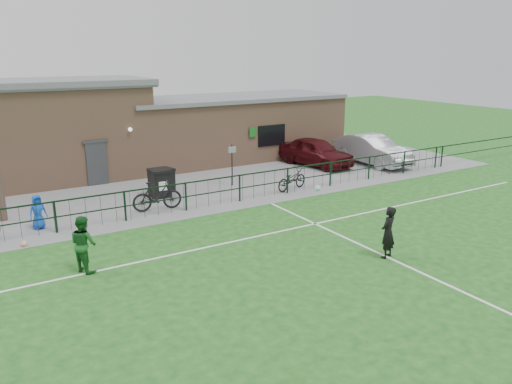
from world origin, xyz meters
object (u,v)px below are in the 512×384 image
wheelie_bin_right (165,181)px  sign_post (232,165)px  car_maroon (316,152)px  spectator_child (38,212)px  ball_ground (24,244)px  wheelie_bin_left (159,184)px  bicycle_e (292,179)px  bicycle_d (157,196)px  outfield_player (83,244)px  car_silver (372,150)px

wheelie_bin_right → sign_post: bearing=-26.9°
wheelie_bin_right → car_maroon: size_ratio=0.22×
spectator_child → ball_ground: spectator_child is taller
wheelie_bin_left → spectator_child: spectator_child is taller
spectator_child → sign_post: bearing=-1.9°
car_maroon → bicycle_e: 5.50m
wheelie_bin_left → bicycle_d: bicycle_d is taller
spectator_child → ball_ground: 1.81m
sign_post → outfield_player: sign_post is taller
wheelie_bin_right → car_silver: size_ratio=0.20×
car_silver → bicycle_e: (-7.16, -2.20, -0.33)m
spectator_child → bicycle_e: bearing=-14.9°
ball_ground → car_silver: bearing=10.2°
car_silver → bicycle_d: size_ratio=2.50×
wheelie_bin_left → spectator_child: 5.55m
car_maroon → spectator_child: 15.47m
sign_post → car_silver: bearing=0.4°
car_silver → bicycle_d: 13.78m
wheelie_bin_right → bicycle_d: bearing=-133.0°
sign_post → bicycle_e: size_ratio=1.05×
wheelie_bin_right → spectator_child: (-5.78, -2.37, 0.13)m
sign_post → car_silver: size_ratio=0.40×
wheelie_bin_right → bicycle_e: bearing=-43.8°
ball_ground → bicycle_e: bearing=5.7°
wheelie_bin_right → car_silver: (12.35, -0.56, 0.33)m
wheelie_bin_left → sign_post: (3.69, 0.02, 0.42)m
wheelie_bin_left → outfield_player: size_ratio=0.69×
wheelie_bin_left → bicycle_d: 2.02m
car_maroon → bicycle_d: (-10.65, -3.31, -0.18)m
sign_post → ball_ground: (-9.69, -3.31, -0.91)m
car_silver → bicycle_d: (-13.64, -1.95, -0.22)m
car_silver → bicycle_d: car_silver is taller
bicycle_e → spectator_child: 10.97m
wheelie_bin_right → bicycle_e: size_ratio=0.53×
bicycle_e → ball_ground: (-11.69, -1.17, -0.41)m
car_maroon → car_silver: (2.99, -1.36, 0.04)m
wheelie_bin_left → car_silver: (12.85, 0.09, 0.25)m
bicycle_d → bicycle_e: bicycle_d is taller
car_maroon → bicycle_d: car_maroon is taller
car_maroon → wheelie_bin_right: bearing=174.8°
car_maroon → bicycle_e: car_maroon is taller
bicycle_e → ball_ground: 11.76m
wheelie_bin_left → bicycle_e: 6.06m
spectator_child → car_silver: bearing=-7.1°
spectator_child → ball_ground: bearing=-127.6°
outfield_player → ball_ground: outfield_player is taller
wheelie_bin_left → ball_ground: size_ratio=5.38×
wheelie_bin_left → car_maroon: (9.86, 1.46, 0.20)m
bicycle_d → ball_ground: bicycle_d is taller
bicycle_e → bicycle_d: bearing=72.2°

